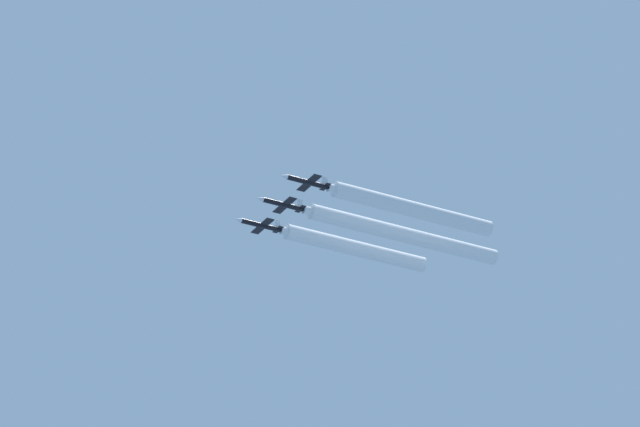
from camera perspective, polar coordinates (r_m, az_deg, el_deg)
jet_far_left at (r=379.35m, az=-0.43°, el=0.97°), size 7.69×11.19×2.69m
jet_inner_left at (r=387.68m, az=-1.18°, el=0.29°), size 7.69×11.19×2.69m
jet_center at (r=396.42m, az=-1.85°, el=-0.35°), size 7.69×11.19×2.69m
smoke_trail_far_left at (r=390.11m, az=2.75°, el=0.15°), size 3.37×38.84×3.37m
smoke_trail_inner_left at (r=400.13m, az=2.48°, el=-0.63°), size 3.37×47.16×3.37m
smoke_trail_center at (r=405.96m, az=1.02°, el=-1.05°), size 3.37×35.25×3.37m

